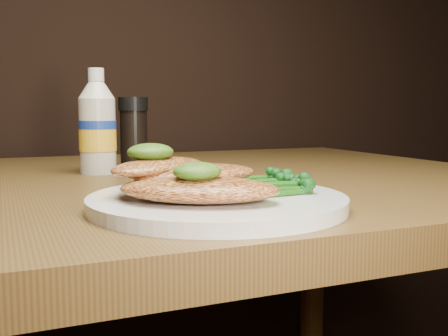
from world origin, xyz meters
name	(u,v)px	position (x,y,z in m)	size (l,w,h in m)	color
plate	(217,202)	(0.04, 0.79, 0.76)	(0.26, 0.26, 0.01)	silver
chicken_front	(199,189)	(0.01, 0.76, 0.78)	(0.15, 0.08, 0.02)	#CB7B40
chicken_mid	(196,174)	(0.03, 0.81, 0.78)	(0.13, 0.07, 0.02)	#CB7B40
chicken_back	(159,167)	(-0.01, 0.83, 0.79)	(0.12, 0.06, 0.02)	#CB7B40
pesto_front	(197,171)	(0.01, 0.76, 0.79)	(0.05, 0.04, 0.02)	black
pesto_back	(150,152)	(-0.02, 0.83, 0.81)	(0.05, 0.04, 0.02)	black
broccolini_bundle	(252,183)	(0.08, 0.80, 0.77)	(0.12, 0.09, 0.02)	#1B5412
mayo_bottle	(97,121)	(-0.02, 1.12, 0.83)	(0.06, 0.06, 0.16)	beige
pepper_grinder	(134,133)	(0.05, 1.17, 0.81)	(0.05, 0.05, 0.12)	black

